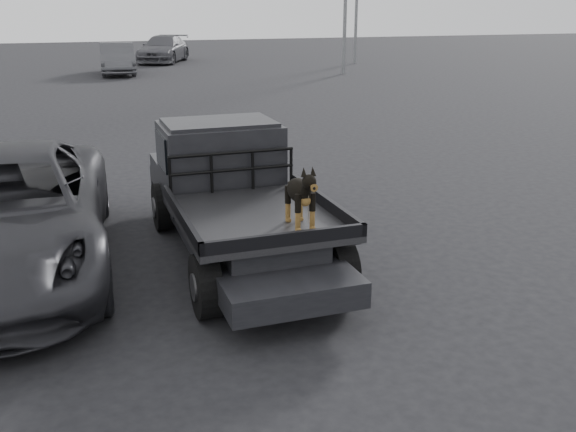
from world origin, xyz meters
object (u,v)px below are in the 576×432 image
object	(u,v)px
distant_car_a	(118,59)
parked_suv	(2,214)
dog	(300,196)
distant_car_b	(163,49)
flatbed_ute	(237,225)

from	to	relation	value
distant_car_a	parked_suv	bearing A→B (deg)	-94.47
dog	distant_car_b	world-z (taller)	dog
dog	parked_suv	distance (m)	4.02
distant_car_a	distant_car_b	size ratio (longest dim) A/B	0.86
distant_car_a	distant_car_b	bearing A→B (deg)	66.13
flatbed_ute	dog	size ratio (longest dim) A/B	7.30
flatbed_ute	distant_car_a	distance (m)	26.55
dog	parked_suv	size ratio (longest dim) A/B	0.13
parked_suv	distant_car_b	bearing A→B (deg)	81.08
flatbed_ute	distant_car_a	size ratio (longest dim) A/B	1.13
dog	distant_car_b	xyz separation A→B (m)	(3.66, 34.44, -0.48)
distant_car_a	dog	bearing A→B (deg)	-86.89
flatbed_ute	parked_suv	distance (m)	3.13
distant_car_b	dog	bearing A→B (deg)	-72.11
flatbed_ute	parked_suv	size ratio (longest dim) A/B	0.93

